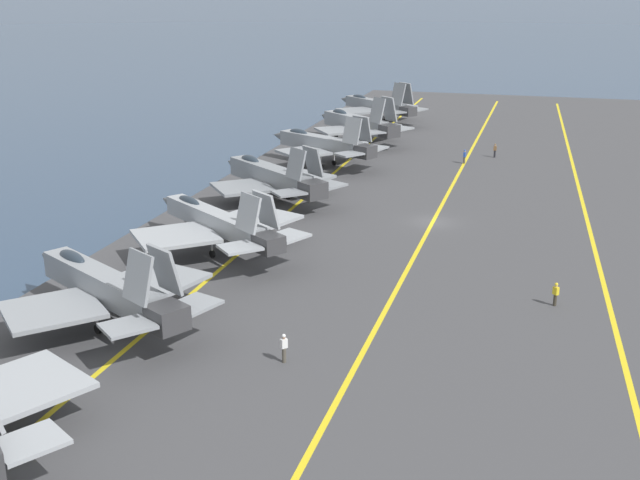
# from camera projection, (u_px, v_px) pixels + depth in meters

# --- Properties ---
(ground_plane) EXTENTS (2000.00, 2000.00, 0.00)m
(ground_plane) POSITION_uv_depth(u_px,v_px,m) (433.00, 226.00, 73.31)
(ground_plane) COLOR #2D425B
(carrier_deck) EXTENTS (175.58, 50.06, 0.40)m
(carrier_deck) POSITION_uv_depth(u_px,v_px,m) (433.00, 224.00, 73.25)
(carrier_deck) COLOR #424244
(carrier_deck) RESTS_ON ground
(deck_stripe_foul_line) EXTENTS (157.90, 7.07, 0.01)m
(deck_stripe_foul_line) POSITION_uv_depth(u_px,v_px,m) (591.00, 234.00, 69.56)
(deck_stripe_foul_line) COLOR yellow
(deck_stripe_foul_line) RESTS_ON carrier_deck
(deck_stripe_centerline) EXTENTS (158.03, 0.36, 0.01)m
(deck_stripe_centerline) POSITION_uv_depth(u_px,v_px,m) (433.00, 222.00, 73.19)
(deck_stripe_centerline) COLOR yellow
(deck_stripe_centerline) RESTS_ON carrier_deck
(deck_stripe_edge_line) EXTENTS (158.03, 0.46, 0.01)m
(deck_stripe_edge_line) POSITION_uv_depth(u_px,v_px,m) (290.00, 210.00, 76.82)
(deck_stripe_edge_line) COLOR yellow
(deck_stripe_edge_line) RESTS_ON carrier_deck
(parked_jet_third) EXTENTS (13.56, 16.29, 6.42)m
(parked_jet_third) POSITION_uv_depth(u_px,v_px,m) (105.00, 286.00, 50.73)
(parked_jet_third) COLOR gray
(parked_jet_third) RESTS_ON carrier_deck
(parked_jet_fourth) EXTENTS (14.34, 16.29, 6.11)m
(parked_jet_fourth) POSITION_uv_depth(u_px,v_px,m) (217.00, 222.00, 64.24)
(parked_jet_fourth) COLOR #9EA3A8
(parked_jet_fourth) RESTS_ON carrier_deck
(parked_jet_fifth) EXTENTS (13.70, 15.61, 6.20)m
(parked_jet_fifth) POSITION_uv_depth(u_px,v_px,m) (272.00, 176.00, 79.88)
(parked_jet_fifth) COLOR gray
(parked_jet_fifth) RESTS_ON carrier_deck
(parked_jet_sixth) EXTENTS (12.37, 15.79, 6.46)m
(parked_jet_sixth) POSITION_uv_depth(u_px,v_px,m) (323.00, 144.00, 94.29)
(parked_jet_sixth) COLOR gray
(parked_jet_sixth) RESTS_ON carrier_deck
(parked_jet_seventh) EXTENTS (13.59, 15.14, 6.80)m
(parked_jet_seventh) POSITION_uv_depth(u_px,v_px,m) (357.00, 123.00, 107.54)
(parked_jet_seventh) COLOR gray
(parked_jet_seventh) RESTS_ON carrier_deck
(parked_jet_eighth) EXTENTS (13.94, 15.79, 6.64)m
(parked_jet_eighth) POSITION_uv_depth(u_px,v_px,m) (377.00, 105.00, 122.80)
(parked_jet_eighth) COLOR gray
(parked_jet_eighth) RESTS_ON carrier_deck
(crew_yellow_vest) EXTENTS (0.45, 0.45, 1.67)m
(crew_yellow_vest) POSITION_uv_depth(u_px,v_px,m) (556.00, 293.00, 54.14)
(crew_yellow_vest) COLOR #383328
(crew_yellow_vest) RESTS_ON carrier_deck
(crew_white_vest) EXTENTS (0.46, 0.44, 1.79)m
(crew_white_vest) POSITION_uv_depth(u_px,v_px,m) (284.00, 347.00, 46.08)
(crew_white_vest) COLOR #4C473D
(crew_white_vest) RESTS_ON carrier_deck
(crew_blue_vest) EXTENTS (0.40, 0.29, 1.70)m
(crew_blue_vest) POSITION_uv_depth(u_px,v_px,m) (465.00, 156.00, 96.02)
(crew_blue_vest) COLOR #4C473D
(crew_blue_vest) RESTS_ON carrier_deck
(crew_brown_vest) EXTENTS (0.27, 0.38, 1.73)m
(crew_brown_vest) POSITION_uv_depth(u_px,v_px,m) (495.00, 150.00, 99.32)
(crew_brown_vest) COLOR #232328
(crew_brown_vest) RESTS_ON carrier_deck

